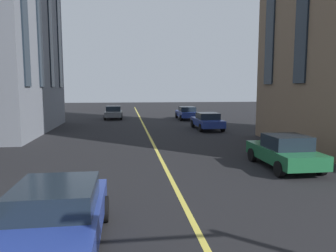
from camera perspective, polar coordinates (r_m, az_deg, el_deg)
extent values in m
cube|color=#D8C64C|center=(16.45, -1.90, -4.76)|extent=(80.00, 0.16, 0.01)
cube|color=navy|center=(25.72, 7.04, 0.70)|extent=(4.40, 1.80, 0.55)
cube|color=#19232D|center=(25.46, 7.18, 1.82)|extent=(1.85, 1.58, 0.50)
cylinder|color=black|center=(26.95, 4.47, 0.42)|extent=(0.64, 0.22, 0.64)
cylinder|color=black|center=(27.37, 8.01, 0.47)|extent=(0.64, 0.22, 0.64)
cylinder|color=black|center=(24.14, 5.92, -0.34)|extent=(0.64, 0.22, 0.64)
cylinder|color=black|center=(24.60, 9.83, -0.27)|extent=(0.64, 0.22, 0.64)
cube|color=#1E6038|center=(14.07, 20.14, -4.78)|extent=(3.90, 1.75, 0.55)
cube|color=#19232D|center=(13.81, 20.61, -2.69)|extent=(1.64, 1.54, 0.55)
cylinder|color=black|center=(14.91, 14.92, -5.03)|extent=(0.60, 0.21, 0.60)
cylinder|color=black|center=(15.63, 20.64, -4.70)|extent=(0.60, 0.21, 0.60)
cylinder|color=black|center=(12.64, 19.42, -7.31)|extent=(0.60, 0.21, 0.60)
cylinder|color=black|center=(13.47, 25.84, -6.74)|extent=(0.60, 0.21, 0.60)
cube|color=navy|center=(6.94, -19.79, -16.50)|extent=(4.40, 1.80, 0.55)
cube|color=#19232D|center=(6.96, -19.58, -11.81)|extent=(1.85, 1.58, 0.50)
cylinder|color=black|center=(8.26, -11.47, -14.45)|extent=(0.64, 0.22, 0.64)
cylinder|color=black|center=(8.55, -23.47, -14.13)|extent=(0.64, 0.22, 0.64)
cube|color=navy|center=(34.04, 3.38, 2.21)|extent=(4.40, 1.80, 0.55)
cube|color=#19232D|center=(33.79, 3.46, 3.07)|extent=(1.85, 1.58, 0.50)
cylinder|color=black|center=(35.33, 1.55, 1.94)|extent=(0.64, 0.22, 0.64)
cylinder|color=black|center=(35.65, 4.30, 1.96)|extent=(0.64, 0.22, 0.64)
cylinder|color=black|center=(32.48, 2.37, 1.51)|extent=(0.64, 0.22, 0.64)
cylinder|color=black|center=(32.83, 5.35, 1.54)|extent=(0.64, 0.22, 0.64)
cube|color=slate|center=(34.91, -9.79, 2.20)|extent=(3.90, 1.75, 0.55)
cube|color=#19232D|center=(35.06, -9.80, 3.12)|extent=(1.64, 1.54, 0.55)
cylinder|color=black|center=(33.63, -8.43, 1.59)|extent=(0.60, 0.21, 0.60)
cylinder|color=black|center=(33.69, -11.29, 1.54)|extent=(0.60, 0.21, 0.60)
cylinder|color=black|center=(36.19, -8.38, 1.95)|extent=(0.60, 0.21, 0.60)
cylinder|color=black|center=(36.25, -11.04, 1.91)|extent=(0.60, 0.21, 0.60)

